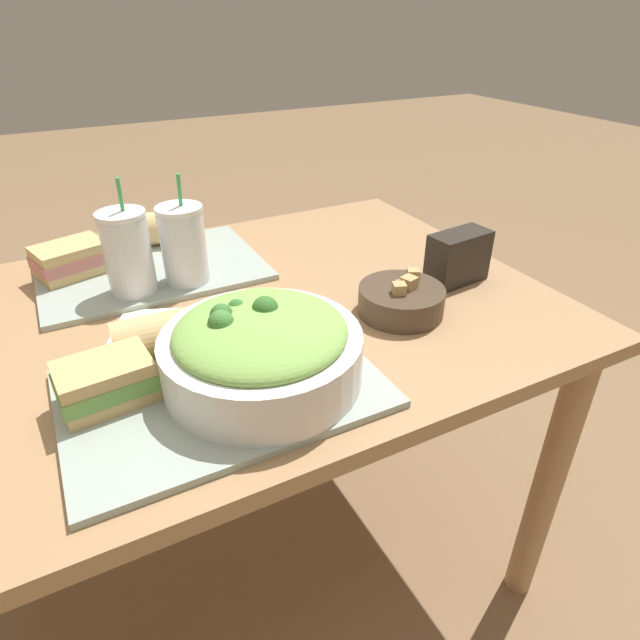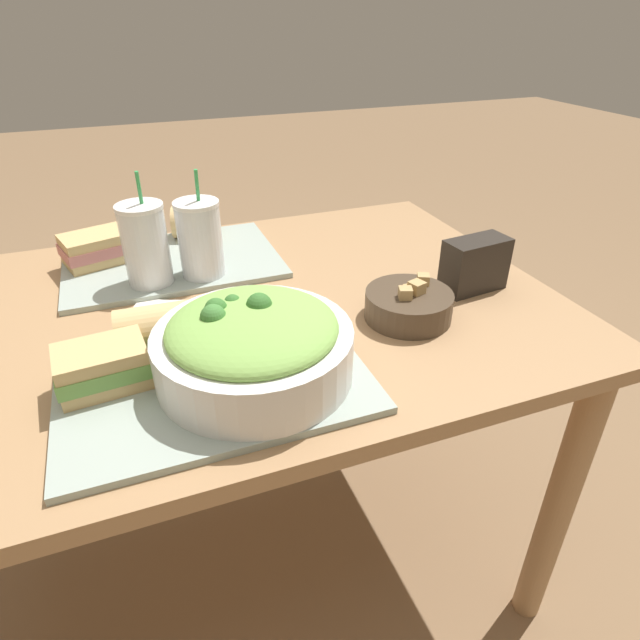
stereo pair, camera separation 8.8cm
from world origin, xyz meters
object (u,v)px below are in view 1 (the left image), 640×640
(soup_bowl, at_px, (401,299))
(baguette_near, at_px, (156,337))
(salad_bowl, at_px, (261,348))
(drink_cup_red, at_px, (184,247))
(sandwich_near, at_px, (106,382))
(sandwich_far, at_px, (71,259))
(chip_bag, at_px, (458,257))
(baguette_far, at_px, (170,227))
(drink_cup_dark, at_px, (128,256))
(napkin_folded, at_px, (164,325))

(soup_bowl, xyz_separation_m, baguette_near, (-0.43, 0.04, 0.02))
(salad_bowl, relative_size, baguette_near, 2.33)
(soup_bowl, relative_size, drink_cup_red, 0.73)
(soup_bowl, height_order, sandwich_near, sandwich_near)
(sandwich_far, bearing_deg, sandwich_near, -106.81)
(sandwich_near, bearing_deg, chip_bag, 1.69)
(baguette_far, bearing_deg, sandwich_near, 173.70)
(baguette_near, bearing_deg, sandwich_near, 133.42)
(drink_cup_dark, bearing_deg, sandwich_far, 124.16)
(sandwich_near, relative_size, drink_cup_dark, 0.62)
(sandwich_near, distance_m, baguette_near, 0.11)
(salad_bowl, height_order, drink_cup_dark, drink_cup_dark)
(soup_bowl, xyz_separation_m, sandwich_near, (-0.52, -0.03, 0.02))
(sandwich_far, xyz_separation_m, napkin_folded, (0.12, -0.27, -0.04))
(drink_cup_red, height_order, napkin_folded, drink_cup_red)
(soup_bowl, relative_size, drink_cup_dark, 0.71)
(drink_cup_dark, bearing_deg, soup_bowl, -34.60)
(sandwich_near, relative_size, baguette_near, 1.09)
(drink_cup_dark, xyz_separation_m, drink_cup_red, (0.11, -0.00, -0.00))
(drink_cup_dark, bearing_deg, chip_bag, -21.37)
(baguette_far, bearing_deg, sandwich_far, 124.17)
(salad_bowl, xyz_separation_m, chip_bag, (0.49, 0.14, -0.01))
(salad_bowl, bearing_deg, sandwich_near, 165.78)
(sandwich_near, bearing_deg, salad_bowl, -19.63)
(baguette_far, distance_m, chip_bag, 0.65)
(soup_bowl, distance_m, drink_cup_dark, 0.52)
(sandwich_near, relative_size, baguette_far, 1.21)
(baguette_near, relative_size, drink_cup_dark, 0.56)
(drink_cup_red, distance_m, napkin_folded, 0.18)
(sandwich_near, bearing_deg, baguette_near, 35.05)
(salad_bowl, bearing_deg, napkin_folded, 110.98)
(salad_bowl, relative_size, drink_cup_red, 1.35)
(baguette_near, distance_m, drink_cup_dark, 0.25)
(soup_bowl, height_order, sandwich_far, sandwich_far)
(baguette_far, relative_size, napkin_folded, 0.56)
(baguette_near, bearing_deg, drink_cup_red, -22.18)
(drink_cup_dark, bearing_deg, baguette_far, 59.32)
(sandwich_near, bearing_deg, sandwich_far, 84.37)
(soup_bowl, bearing_deg, drink_cup_red, 137.43)
(baguette_near, bearing_deg, napkin_folded, -12.95)
(soup_bowl, relative_size, chip_bag, 1.18)
(salad_bowl, height_order, chip_bag, salad_bowl)
(baguette_near, bearing_deg, baguette_far, -13.61)
(sandwich_near, bearing_deg, drink_cup_red, 52.36)
(chip_bag, bearing_deg, baguette_near, 174.95)
(baguette_near, xyz_separation_m, drink_cup_dark, (0.01, 0.25, 0.04))
(drink_cup_dark, relative_size, chip_bag, 1.67)
(baguette_near, relative_size, napkin_folded, 0.62)
(drink_cup_red, bearing_deg, napkin_folded, -122.10)
(baguette_near, distance_m, sandwich_far, 0.40)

